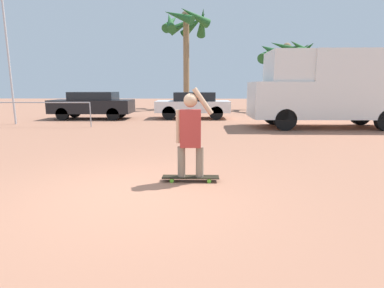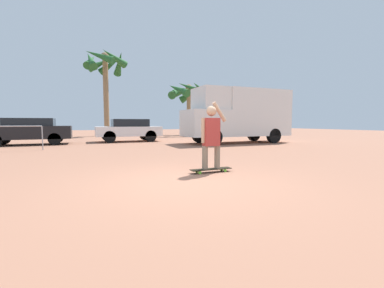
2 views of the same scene
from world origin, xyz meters
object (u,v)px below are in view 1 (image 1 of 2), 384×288
person_skateboarder (190,131)px  camper_van (332,87)px  palm_tree_center_background (185,27)px  palm_tree_near_van (286,53)px  parked_car_black (93,104)px  skateboard (191,177)px  flagpole (8,35)px  parked_car_white (193,104)px

person_skateboarder → camper_van: bearing=53.0°
palm_tree_center_background → palm_tree_near_van: bearing=-13.9°
palm_tree_near_van → palm_tree_center_background: bearing=166.1°
person_skateboarder → parked_car_black: person_skateboarder is taller
skateboard → flagpole: 12.37m
parked_car_white → skateboard: bearing=-89.2°
parked_car_black → flagpole: size_ratio=0.62×
camper_van → palm_tree_center_background: size_ratio=0.83×
person_skateboarder → palm_tree_center_background: (-0.94, 19.20, 5.32)m
person_skateboarder → camper_van: camper_van is taller
camper_van → palm_tree_center_background: palm_tree_center_background is taller
camper_van → palm_tree_near_van: 10.14m
parked_car_black → camper_van: bearing=-16.2°
skateboard → flagpole: size_ratio=0.15×
skateboard → parked_car_black: 12.17m
palm_tree_near_van → palm_tree_center_background: 7.94m
flagpole → person_skateboarder: bearing=-45.4°
skateboard → parked_car_white: parked_car_white is taller
person_skateboarder → flagpole: bearing=134.6°
palm_tree_center_background → flagpole: 13.28m
palm_tree_near_van → parked_car_white: bearing=-137.1°
person_skateboarder → palm_tree_center_background: palm_tree_center_background is taller
parked_car_white → flagpole: bearing=-160.7°
camper_van → parked_car_white: bearing=147.9°
palm_tree_center_background → flagpole: (-7.31, -10.84, -2.32)m
skateboard → person_skateboarder: bearing=180.0°
person_skateboarder → flagpole: (-8.26, 8.36, 3.00)m
parked_car_white → palm_tree_near_van: size_ratio=0.78×
skateboard → palm_tree_near_van: bearing=69.6°
palm_tree_near_van → flagpole: 17.26m
skateboard → parked_car_black: bearing=117.2°
parked_car_black → flagpole: bearing=-137.9°
parked_car_black → palm_tree_near_van: (12.03, 6.56, 3.33)m
palm_tree_near_van → flagpole: bearing=-148.6°
parked_car_black → flagpole: flagpole is taller
parked_car_black → person_skateboarder: bearing=-62.8°
palm_tree_near_van → parked_car_black: bearing=-151.4°
person_skateboarder → parked_car_white: size_ratio=0.41×
palm_tree_center_background → parked_car_white: bearing=-84.4°
camper_van → flagpole: flagpole is taller
palm_tree_near_van → palm_tree_center_background: (-7.42, 1.84, 2.15)m
camper_van → flagpole: 14.14m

